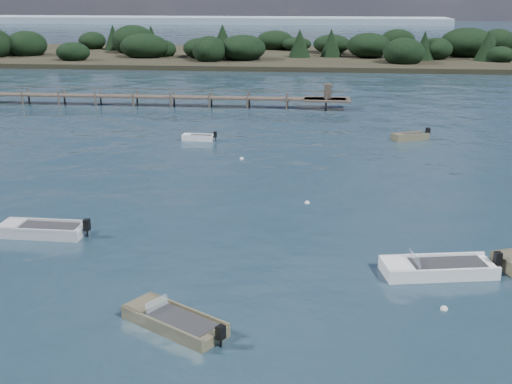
# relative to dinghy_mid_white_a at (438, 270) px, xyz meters

# --- Properties ---
(ground) EXTENTS (400.00, 400.00, 0.00)m
(ground) POSITION_rel_dinghy_mid_white_a_xyz_m (-8.82, 54.36, -0.17)
(ground) COLOR #162834
(ground) RESTS_ON ground
(dinghy_mid_white_a) EXTENTS (5.57, 2.81, 1.28)m
(dinghy_mid_white_a) POSITION_rel_dinghy_mid_white_a_xyz_m (0.00, 0.00, 0.00)
(dinghy_mid_white_a) COLOR white
(dinghy_mid_white_a) RESTS_ON ground
(tender_far_white) EXTENTS (3.00, 1.20, 1.02)m
(tender_far_white) POSITION_rel_dinghy_mid_white_a_xyz_m (-15.98, 25.77, -0.02)
(tender_far_white) COLOR white
(tender_far_white) RESTS_ON ground
(dinghy_near_olive) EXTENTS (4.49, 3.63, 1.13)m
(dinghy_near_olive) POSITION_rel_dinghy_mid_white_a_xyz_m (-10.90, -5.97, -0.02)
(dinghy_near_olive) COLOR #716A4B
(dinghy_near_olive) RESTS_ON ground
(tender_far_grey_b) EXTENTS (3.44, 2.39, 1.18)m
(tender_far_grey_b) POSITION_rel_dinghy_mid_white_a_xyz_m (2.25, 27.83, 0.00)
(tender_far_grey_b) COLOR #716A4B
(tender_far_grey_b) RESTS_ON ground
(dinghy_mid_grey) EXTENTS (4.85, 1.78, 1.22)m
(dinghy_mid_grey) POSITION_rel_dinghy_mid_white_a_xyz_m (-20.00, 2.88, 0.00)
(dinghy_mid_grey) COLOR #B3B7BA
(dinghy_mid_grey) RESTS_ON ground
(buoy_b) EXTENTS (0.32, 0.32, 0.32)m
(buoy_b) POSITION_rel_dinghy_mid_white_a_xyz_m (-0.31, -3.48, -0.17)
(buoy_b) COLOR silver
(buoy_b) RESTS_ON ground
(buoy_e) EXTENTS (0.32, 0.32, 0.32)m
(buoy_e) POSITION_rel_dinghy_mid_white_a_xyz_m (-11.46, 19.79, -0.17)
(buoy_e) COLOR silver
(buoy_e) RESTS_ON ground
(buoy_extra_a) EXTENTS (0.32, 0.32, 0.32)m
(buoy_extra_a) POSITION_rel_dinghy_mid_white_a_xyz_m (-6.18, 9.57, -0.17)
(buoy_extra_a) COLOR silver
(buoy_extra_a) RESTS_ON ground
(jetty) EXTENTS (64.50, 3.20, 3.40)m
(jetty) POSITION_rel_dinghy_mid_white_a_xyz_m (-30.56, 42.36, 0.82)
(jetty) COLOR #50453B
(jetty) RESTS_ON ground
(far_headland) EXTENTS (190.00, 40.00, 5.80)m
(far_headland) POSITION_rel_dinghy_mid_white_a_xyz_m (16.18, 94.36, 1.80)
(far_headland) COLOR black
(far_headland) RESTS_ON ground
(distant_haze) EXTENTS (280.00, 20.00, 2.40)m
(distant_haze) POSITION_rel_dinghy_mid_white_a_xyz_m (-98.82, 224.36, -0.17)
(distant_haze) COLOR #91A4B4
(distant_haze) RESTS_ON ground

